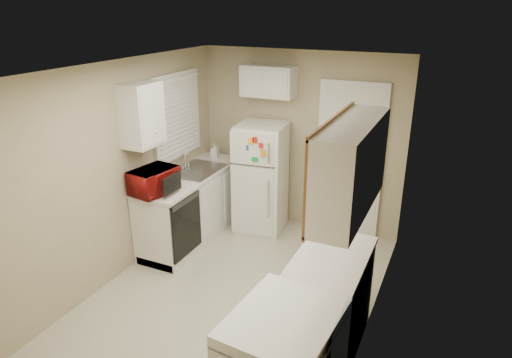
% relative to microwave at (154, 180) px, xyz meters
% --- Properties ---
extents(floor, '(3.80, 3.80, 0.00)m').
position_rel_microwave_xyz_m(floor, '(1.15, -0.20, -1.05)').
color(floor, beige).
rests_on(floor, ground).
extents(ceiling, '(3.80, 3.80, 0.00)m').
position_rel_microwave_xyz_m(ceiling, '(1.15, -0.20, 1.35)').
color(ceiling, white).
rests_on(ceiling, floor).
extents(wall_left, '(3.80, 3.80, 0.00)m').
position_rel_microwave_xyz_m(wall_left, '(-0.25, -0.20, 0.15)').
color(wall_left, tan).
rests_on(wall_left, floor).
extents(wall_right, '(3.80, 3.80, 0.00)m').
position_rel_microwave_xyz_m(wall_right, '(2.55, -0.20, 0.15)').
color(wall_right, tan).
rests_on(wall_right, floor).
extents(wall_back, '(2.80, 2.80, 0.00)m').
position_rel_microwave_xyz_m(wall_back, '(1.15, 1.70, 0.15)').
color(wall_back, tan).
rests_on(wall_back, floor).
extents(wall_front, '(2.80, 2.80, 0.00)m').
position_rel_microwave_xyz_m(wall_front, '(1.15, -2.10, 0.15)').
color(wall_front, tan).
rests_on(wall_front, floor).
extents(left_counter, '(0.60, 1.80, 0.90)m').
position_rel_microwave_xyz_m(left_counter, '(0.05, 0.70, -0.60)').
color(left_counter, silver).
rests_on(left_counter, floor).
extents(dishwasher, '(0.03, 0.58, 0.72)m').
position_rel_microwave_xyz_m(dishwasher, '(0.34, 0.10, -0.56)').
color(dishwasher, black).
rests_on(dishwasher, floor).
extents(sink, '(0.54, 0.74, 0.16)m').
position_rel_microwave_xyz_m(sink, '(0.05, 0.85, -0.19)').
color(sink, gray).
rests_on(sink, left_counter).
extents(microwave, '(0.56, 0.36, 0.35)m').
position_rel_microwave_xyz_m(microwave, '(0.00, 0.00, 0.00)').
color(microwave, maroon).
rests_on(microwave, left_counter).
extents(soap_bottle, '(0.11, 0.11, 0.21)m').
position_rel_microwave_xyz_m(soap_bottle, '(0.00, 1.40, -0.05)').
color(soap_bottle, beige).
rests_on(soap_bottle, left_counter).
extents(window_blinds, '(0.10, 0.98, 1.08)m').
position_rel_microwave_xyz_m(window_blinds, '(-0.21, 0.85, 0.55)').
color(window_blinds, silver).
rests_on(window_blinds, wall_left).
extents(upper_cabinet_left, '(0.30, 0.45, 0.70)m').
position_rel_microwave_xyz_m(upper_cabinet_left, '(-0.10, 0.02, 0.75)').
color(upper_cabinet_left, silver).
rests_on(upper_cabinet_left, wall_left).
extents(refrigerator, '(0.68, 0.66, 1.49)m').
position_rel_microwave_xyz_m(refrigerator, '(0.76, 1.31, -0.31)').
color(refrigerator, silver).
rests_on(refrigerator, floor).
extents(cabinet_over_fridge, '(0.70, 0.30, 0.40)m').
position_rel_microwave_xyz_m(cabinet_over_fridge, '(0.75, 1.55, 0.95)').
color(cabinet_over_fridge, silver).
rests_on(cabinet_over_fridge, wall_back).
extents(interior_door, '(0.86, 0.06, 2.08)m').
position_rel_microwave_xyz_m(interior_door, '(1.85, 1.66, -0.03)').
color(interior_door, silver).
rests_on(interior_door, floor).
extents(right_counter, '(0.60, 2.00, 0.90)m').
position_rel_microwave_xyz_m(right_counter, '(2.25, -1.00, -0.60)').
color(right_counter, silver).
rests_on(right_counter, floor).
extents(upper_cabinet_right, '(0.30, 1.20, 0.70)m').
position_rel_microwave_xyz_m(upper_cabinet_right, '(2.40, -0.70, 0.75)').
color(upper_cabinet_right, silver).
rests_on(upper_cabinet_right, wall_right).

